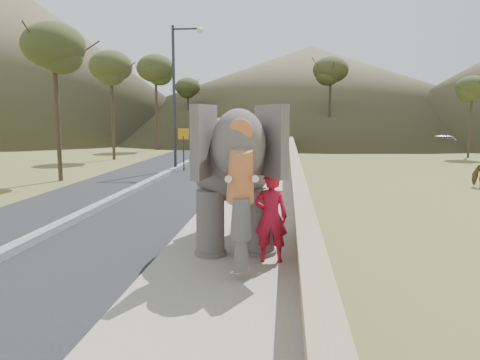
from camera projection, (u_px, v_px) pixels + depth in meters
The scene contains 13 objects.
ground at pixel (216, 289), 8.59m from camera, with size 160.00×160.00×0.00m, color olive.
road at pixel (131, 193), 18.93m from camera, with size 7.00×120.00×0.03m, color black.
median at pixel (131, 191), 18.91m from camera, with size 0.35×120.00×0.22m, color black.
walkway at pixel (254, 194), 18.44m from camera, with size 3.00×120.00×0.15m, color #9E9687.
parapet at pixel (296, 183), 18.21m from camera, with size 0.30×120.00×1.10m, color tan.
lamppost at pixel (179, 84), 25.87m from camera, with size 1.76×0.36×8.00m.
signboard at pixel (183, 142), 26.25m from camera, with size 0.60×0.08×2.40m.
distant_car at pixel (446, 142), 41.77m from camera, with size 1.70×4.23×1.44m, color #B5B6BC.
hill_left at pixel (4, 58), 64.93m from camera, with size 60.00×60.00×22.00m, color brown.
hill_far at pixel (310, 91), 76.11m from camera, with size 80.00×80.00×14.00m, color brown.
elephant_and_man at pixel (233, 177), 10.99m from camera, with size 2.91×4.70×3.18m.
motorcyclist at pixel (229, 144), 36.85m from camera, with size 1.68×1.76×2.06m.
trees at pixel (287, 105), 35.37m from camera, with size 47.91×42.65×8.91m.
Camera 1 is at (1.24, -8.14, 3.20)m, focal length 35.00 mm.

